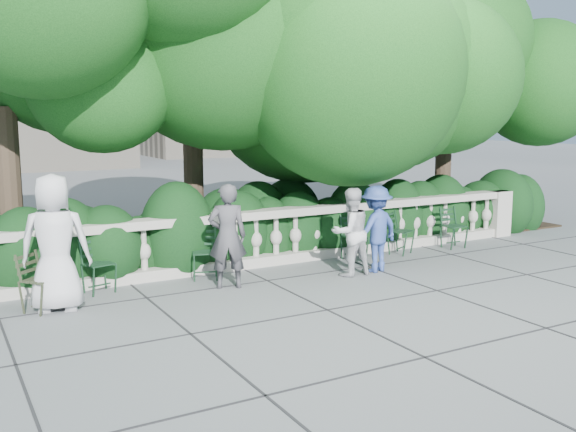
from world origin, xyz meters
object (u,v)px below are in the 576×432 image
chair_f (407,255)px  person_casual_man (350,232)px  chair_e (458,249)px  person_older_blue (376,229)px  chair_c (206,281)px  person_woman_grey (227,236)px  chair_d (357,261)px  chair_weathered (50,313)px  chair_b (104,295)px  person_businessman (55,243)px

chair_f → person_casual_man: person_casual_man is taller
chair_e → person_casual_man: size_ratio=0.57×
chair_f → person_older_blue: 1.68m
chair_c → person_casual_man: size_ratio=0.57×
person_woman_grey → chair_f: bearing=-154.7°
chair_d → chair_weathered: bearing=-166.3°
chair_e → chair_f: same height
chair_b → chair_f: size_ratio=1.00×
person_businessman → person_older_blue: size_ratio=1.28×
person_businessman → person_woman_grey: person_businessman is taller
chair_b → person_woman_grey: 2.04m
chair_b → person_businessman: person_businessman is taller
chair_d → person_older_blue: size_ratio=0.57×
chair_weathered → person_woman_grey: 2.77m
chair_c → chair_f: 4.12m
chair_e → person_woman_grey: person_woman_grey is taller
chair_d → chair_f: same height
chair_d → person_woman_grey: size_ratio=0.51×
chair_d → chair_weathered: same height
chair_b → chair_f: (5.74, -0.08, 0.00)m
chair_b → person_businessman: 1.28m
chair_b → chair_c: bearing=-15.3°
chair_d → person_woman_grey: (-2.80, -0.47, 0.82)m
chair_weathered → person_woman_grey: size_ratio=0.51×
chair_f → chair_b: bearing=153.0°
chair_weathered → person_businessman: (0.12, 0.06, 0.95)m
person_woman_grey → person_casual_man: bearing=-169.0°
person_woman_grey → person_older_blue: bearing=-167.2°
chair_weathered → chair_f: bearing=-35.3°
chair_e → chair_weathered: size_ratio=1.00×
chair_e → person_casual_man: (-3.07, -0.64, 0.74)m
person_businessman → person_casual_man: 4.65m
chair_e → chair_f: (-1.22, 0.10, 0.00)m
chair_b → chair_c: (1.62, -0.02, 0.00)m
chair_b → chair_weathered: same height
person_casual_man → person_older_blue: person_older_blue is taller
chair_d → chair_e: bearing=6.2°
chair_c → chair_e: bearing=18.0°
chair_c → person_woman_grey: bearing=-52.2°
chair_f → person_older_blue: person_older_blue is taller
chair_d → chair_f: (1.15, -0.02, 0.00)m
chair_d → chair_b: bearing=-171.8°
chair_b → person_businessman: size_ratio=0.44×
chair_d → person_casual_man: (-0.70, -0.76, 0.74)m
chair_b → chair_c: same height
chair_weathered → person_woman_grey: bearing=-39.4°
chair_f → chair_weathered: 6.61m
chair_b → person_older_blue: 4.56m
chair_weathered → person_casual_man: person_casual_man is taller
person_woman_grey → person_casual_man: person_woman_grey is taller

